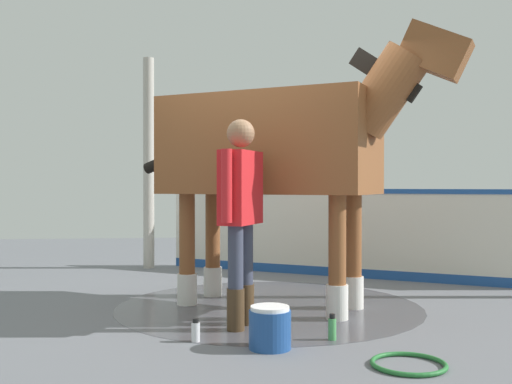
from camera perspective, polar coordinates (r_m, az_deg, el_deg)
ground_plane at (r=6.08m, az=-0.41°, el=-10.98°), size 16.00×16.00×0.02m
wet_patch at (r=6.13m, az=1.24°, el=-10.78°), size 3.05×3.05×0.00m
barrier_wall at (r=8.11m, az=7.56°, el=-4.12°), size 2.63×4.31×1.17m
roof_post_far at (r=8.95m, az=-10.14°, el=2.72°), size 0.16×0.16×3.08m
horse at (r=5.97m, az=2.21°, el=4.17°), size 2.07×3.04×2.68m
handler at (r=5.12m, az=-1.46°, el=-1.33°), size 0.64×0.43×1.78m
wash_bucket at (r=4.58m, az=1.33°, el=-12.74°), size 0.32×0.32×0.32m
bottle_shampoo at (r=4.81m, az=-5.74°, el=-13.00°), size 0.07×0.07×0.18m
bottle_spray at (r=4.87m, az=7.23°, el=-12.68°), size 0.06×0.06×0.21m
hose_coil at (r=4.32m, az=14.27°, el=-15.51°), size 0.51×0.51×0.03m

